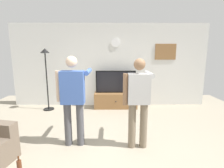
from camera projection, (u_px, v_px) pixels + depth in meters
ground_plane at (110, 153)px, 3.15m from camera, size 8.40×8.40×0.00m
back_wall at (110, 65)px, 5.80m from camera, size 6.40×0.10×2.70m
tv_stand at (116, 100)px, 5.66m from camera, size 1.37×0.48×0.49m
television at (116, 82)px, 5.59m from camera, size 1.28×0.07×0.71m
wall_clock at (116, 43)px, 5.60m from camera, size 0.28×0.03×0.28m
framed_picture at (165, 52)px, 5.68m from camera, size 0.68×0.04×0.51m
floor_lamp at (46, 67)px, 5.26m from camera, size 0.32×0.32×1.90m
person_standing_nearer_lamp at (73, 96)px, 3.29m from camera, size 0.61×0.78×1.74m
person_standing_nearer_couch at (138, 99)px, 3.21m from camera, size 0.58×0.78×1.69m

